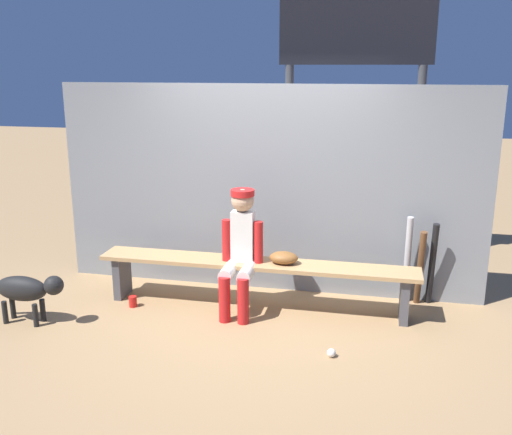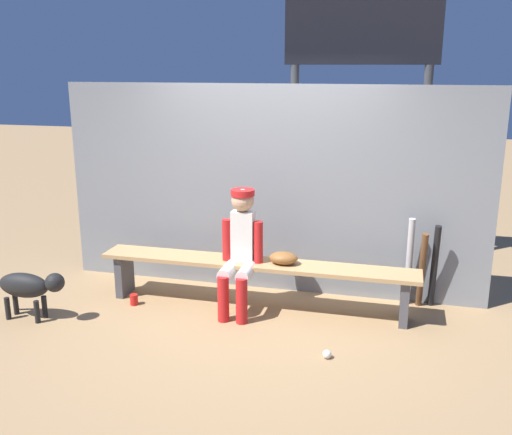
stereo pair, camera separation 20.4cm
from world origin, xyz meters
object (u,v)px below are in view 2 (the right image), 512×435
bat_wood_dark (422,270)px  cup_on_ground (134,300)px  baseball_glove (284,258)px  baseball (327,354)px  dog (29,286)px  bat_aluminum_black (434,266)px  dugout_bench (256,271)px  player_seated (240,247)px  bat_aluminum_silver (409,262)px  cup_on_bench (247,254)px  scoreboard (366,58)px

bat_wood_dark → cup_on_ground: 2.90m
baseball_glove → bat_wood_dark: (1.32, 0.39, -0.14)m
baseball_glove → baseball: (0.55, -0.86, -0.51)m
dog → bat_aluminum_black: bearing=18.3°
dugout_bench → player_seated: size_ratio=2.62×
bat_wood_dark → bat_aluminum_silver: bearing=160.7°
cup_on_ground → baseball: bearing=-16.7°
player_seated → baseball: size_ratio=16.34×
baseball_glove → cup_on_bench: bearing=172.4°
scoreboard → cup_on_ground: bearing=-136.7°
baseball → dog: dog is taller
player_seated → scoreboard: bearing=61.5°
bat_aluminum_silver → baseball: size_ratio=12.45×
bat_wood_dark → dog: (-3.61, -1.19, -0.07)m
cup_on_bench → bat_aluminum_silver: bearing=13.7°
bat_aluminum_black → scoreboard: (-0.85, 1.28, 2.00)m
bat_aluminum_silver → bat_aluminum_black: bat_aluminum_silver is taller
dugout_bench → cup_on_bench: size_ratio=28.85×
bat_aluminum_silver → bat_wood_dark: bearing=-19.3°
dugout_bench → cup_on_ground: 1.29m
bat_aluminum_black → dog: 3.92m
dugout_bench → bat_wood_dark: 1.64m
baseball_glove → bat_aluminum_silver: bat_aluminum_silver is taller
cup_on_ground → dog: 1.01m
baseball → dugout_bench: bearing=134.0°
baseball_glove → scoreboard: scoreboard is taller
scoreboard → baseball: bearing=-90.6°
baseball_glove → dugout_bench: bearing=180.0°
cup_on_ground → scoreboard: size_ratio=0.03×
bat_wood_dark → baseball: bearing=-121.3°
bat_aluminum_silver → scoreboard: scoreboard is taller
baseball → scoreboard: bearing=89.4°
bat_wood_dark → cup_on_bench: 1.74m
bat_aluminum_silver → cup_on_ground: size_ratio=8.38×
bat_aluminum_black → bat_wood_dark: bearing=-158.9°
cup_on_bench → scoreboard: (0.96, 1.66, 1.90)m
cup_on_bench → dog: size_ratio=0.13×
player_seated → baseball_glove: (0.41, 0.11, -0.12)m
baseball_glove → bat_aluminum_black: (1.43, 0.44, -0.11)m
bat_aluminum_black → cup_on_ground: bearing=-166.9°
cup_on_bench → baseball: bearing=-44.2°
player_seated → dugout_bench: bearing=40.7°
dugout_bench → bat_aluminum_black: size_ratio=3.63×
baseball_glove → scoreboard: 2.62m
bat_wood_dark → scoreboard: scoreboard is taller
cup_on_bench → bat_aluminum_black: bearing=12.0°
bat_wood_dark → bat_aluminum_black: bearing=21.1°
bat_wood_dark → cup_on_bench: size_ratio=7.34×
bat_aluminum_silver → bat_aluminum_black: size_ratio=1.05×
bat_aluminum_silver → cup_on_bench: 1.62m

